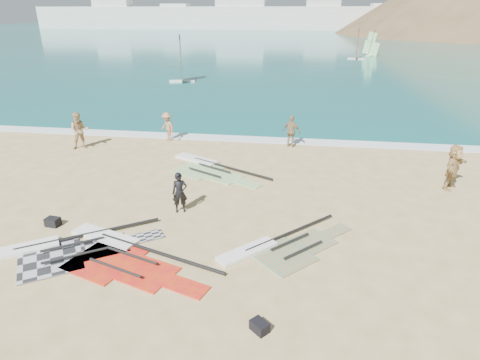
# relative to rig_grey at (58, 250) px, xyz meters

# --- Properties ---
(ground) EXTENTS (300.00, 300.00, 0.00)m
(ground) POSITION_rel_rig_grey_xyz_m (3.98, 0.16, -0.05)
(ground) COLOR #D9B77F
(ground) RESTS_ON ground
(sea) EXTENTS (300.00, 240.00, 0.06)m
(sea) POSITION_rel_rig_grey_xyz_m (3.98, 132.16, -0.05)
(sea) COLOR #0D555B
(sea) RESTS_ON ground
(surf_line) EXTENTS (300.00, 1.20, 0.04)m
(surf_line) POSITION_rel_rig_grey_xyz_m (3.98, 12.46, -0.05)
(surf_line) COLOR white
(surf_line) RESTS_ON ground
(far_town) EXTENTS (160.00, 8.00, 12.00)m
(far_town) POSITION_rel_rig_grey_xyz_m (-11.75, 150.16, 4.44)
(far_town) COLOR white
(far_town) RESTS_ON ground
(rig_grey) EXTENTS (5.47, 4.15, 0.20)m
(rig_grey) POSITION_rel_rig_grey_xyz_m (0.00, 0.00, 0.00)
(rig_grey) COLOR #252627
(rig_grey) RESTS_ON ground
(rig_green) EXTENTS (5.19, 3.94, 0.20)m
(rig_green) POSITION_rel_rig_grey_xyz_m (3.12, 7.67, -0.00)
(rig_green) COLOR #5DB31B
(rig_green) RESTS_ON ground
(rig_orange) EXTENTS (4.30, 3.90, 0.19)m
(rig_orange) POSITION_rel_rig_grey_xyz_m (6.90, 1.13, -0.00)
(rig_orange) COLOR orange
(rig_orange) RESTS_ON ground
(rig_red) EXTENTS (5.59, 3.29, 0.20)m
(rig_red) POSITION_rel_rig_grey_xyz_m (2.09, 0.10, 0.00)
(rig_red) COLOR red
(rig_red) RESTS_ON ground
(gear_bag_near) EXTENTS (0.51, 0.40, 0.30)m
(gear_bag_near) POSITION_rel_rig_grey_xyz_m (-1.05, 1.46, 0.10)
(gear_bag_near) COLOR black
(gear_bag_near) RESTS_ON ground
(gear_bag_far) EXTENTS (0.52, 0.51, 0.26)m
(gear_bag_far) POSITION_rel_rig_grey_xyz_m (6.64, -2.47, 0.08)
(gear_bag_far) COLOR black
(gear_bag_far) RESTS_ON ground
(person_wetsuit) EXTENTS (0.66, 0.54, 1.56)m
(person_wetsuit) POSITION_rel_rig_grey_xyz_m (3.09, 3.17, 0.73)
(person_wetsuit) COLOR black
(person_wetsuit) RESTS_ON ground
(beachgoer_left) EXTENTS (1.21, 1.12, 2.00)m
(beachgoer_left) POSITION_rel_rig_grey_xyz_m (-4.33, 9.59, 0.95)
(beachgoer_left) COLOR tan
(beachgoer_left) RESTS_ON ground
(beachgoer_mid) EXTENTS (1.22, 1.14, 1.66)m
(beachgoer_mid) POSITION_rel_rig_grey_xyz_m (-0.11, 11.66, 0.78)
(beachgoer_mid) COLOR #A67152
(beachgoer_mid) RESTS_ON ground
(beachgoer_back) EXTENTS (1.11, 0.78, 1.74)m
(beachgoer_back) POSITION_rel_rig_grey_xyz_m (6.96, 11.58, 0.82)
(beachgoer_back) COLOR #967A51
(beachgoer_back) RESTS_ON ground
(beachgoer_right) EXTENTS (1.49, 1.80, 1.93)m
(beachgoer_right) POSITION_rel_rig_grey_xyz_m (13.79, 6.91, 0.92)
(beachgoer_right) COLOR tan
(beachgoer_right) RESTS_ON ground
(windsurfer_left) EXTENTS (2.73, 3.10, 4.80)m
(windsurfer_left) POSITION_rel_rig_grey_xyz_m (-4.99, 31.57, 1.32)
(windsurfer_left) COLOR white
(windsurfer_left) RESTS_ON ground
(windsurfer_centre) EXTENTS (2.51, 2.97, 4.45)m
(windsurfer_centre) POSITION_rel_rig_grey_xyz_m (15.53, 55.71, 1.25)
(windsurfer_centre) COLOR white
(windsurfer_centre) RESTS_ON ground
(windsurfer_right) EXTENTS (2.46, 2.31, 4.15)m
(windsurfer_right) POSITION_rel_rig_grey_xyz_m (18.39, 60.98, 1.18)
(windsurfer_right) COLOR white
(windsurfer_right) RESTS_ON ground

